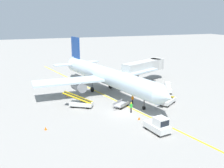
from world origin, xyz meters
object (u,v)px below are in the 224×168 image
baggage_cart_loaded (121,104)px  ground_crew_marshaller (132,99)px  ground_crew_wing_walker (131,107)px  pushback_tug (158,125)px  safety_cone_wingtip_right (67,95)px  belt_loader_forward_hold (81,103)px  safety_cone_nose_right (46,128)px  airliner (105,75)px  jet_bridge (146,66)px  belt_loader_aft_hold (168,100)px  safety_cone_nose_left (139,118)px  baggage_tug_near_wing (168,88)px  safety_cone_wingtip_left (157,92)px

baggage_cart_loaded → ground_crew_marshaller: (2.34, 0.64, 0.44)m
ground_crew_wing_walker → baggage_cart_loaded: bearing=98.7°
pushback_tug → safety_cone_wingtip_right: size_ratio=8.76×
belt_loader_forward_hold → ground_crew_wing_walker: (6.85, -5.27, 0.13)m
safety_cone_nose_right → airliner: bearing=46.3°
baggage_cart_loaded → safety_cone_wingtip_right: 11.75m
jet_bridge → baggage_cart_loaded: jet_bridge is taller
ground_crew_marshaller → safety_cone_nose_right: ground_crew_marshaller is taller
ground_crew_wing_walker → airliner: bearing=90.1°
ground_crew_marshaller → pushback_tug: bearing=-97.9°
belt_loader_aft_hold → safety_cone_nose_left: 8.75m
ground_crew_marshaller → jet_bridge: bearing=54.1°
baggage_cart_loaded → safety_cone_nose_left: size_ratio=8.06×
ground_crew_wing_walker → safety_cone_nose_right: size_ratio=3.86×
belt_loader_forward_hold → safety_cone_nose_right: size_ratio=11.16×
airliner → baggage_tug_near_wing: bearing=-24.2°
belt_loader_forward_hold → safety_cone_wingtip_right: (-0.94, 6.79, -0.56)m
jet_bridge → safety_cone_wingtip_right: 20.62m
belt_loader_aft_hold → safety_cone_nose_left: (-7.63, -4.26, -0.56)m
safety_cone_nose_left → safety_cone_wingtip_right: bearing=117.1°
baggage_tug_near_wing → belt_loader_forward_hold: (-18.19, -1.92, -0.15)m
belt_loader_aft_hold → baggage_tug_near_wing: bearing=57.3°
ground_crew_wing_walker → safety_cone_nose_right: (-13.39, -1.69, -0.69)m
safety_cone_wingtip_left → safety_cone_wingtip_right: (-17.19, 3.99, 0.00)m
airliner → ground_crew_marshaller: 9.32m
airliner → ground_crew_wing_walker: 12.54m
baggage_cart_loaded → airliner: bearing=87.5°
belt_loader_forward_hold → belt_loader_aft_hold: 14.93m
belt_loader_aft_hold → ground_crew_wing_walker: size_ratio=2.84×
pushback_tug → belt_loader_aft_hold: belt_loader_aft_hold is taller
safety_cone_wingtip_left → baggage_tug_near_wing: bearing=-24.2°
baggage_tug_near_wing → safety_cone_wingtip_left: baggage_tug_near_wing is taller
ground_crew_marshaller → safety_cone_nose_left: (-1.99, -6.51, -0.69)m
ground_crew_marshaller → safety_cone_wingtip_left: (7.51, 4.54, -0.69)m
jet_bridge → safety_cone_nose_right: (-25.27, -18.99, -3.32)m
ground_crew_marshaller → safety_cone_wingtip_right: bearing=138.6°
safety_cone_wingtip_right → safety_cone_nose_right: bearing=-112.2°
pushback_tug → safety_cone_wingtip_right: 21.31m
baggage_cart_loaded → safety_cone_wingtip_left: size_ratio=8.06×
ground_crew_marshaller → safety_cone_wingtip_left: 8.80m
belt_loader_forward_hold → belt_loader_aft_hold: size_ratio=1.02×
baggage_tug_near_wing → ground_crew_wing_walker: bearing=-147.6°
baggage_cart_loaded → ground_crew_wing_walker: ground_crew_wing_walker is taller
pushback_tug → safety_cone_nose_left: (-0.44, 4.63, -0.77)m
baggage_cart_loaded → safety_cone_wingtip_left: 11.13m
ground_crew_marshaller → safety_cone_wingtip_left: bearing=31.2°
jet_bridge → airliner: bearing=-157.2°
belt_loader_forward_hold → ground_crew_marshaller: belt_loader_forward_hold is taller
jet_bridge → ground_crew_marshaller: bearing=-125.9°
baggage_tug_near_wing → ground_crew_marshaller: bearing=-158.8°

